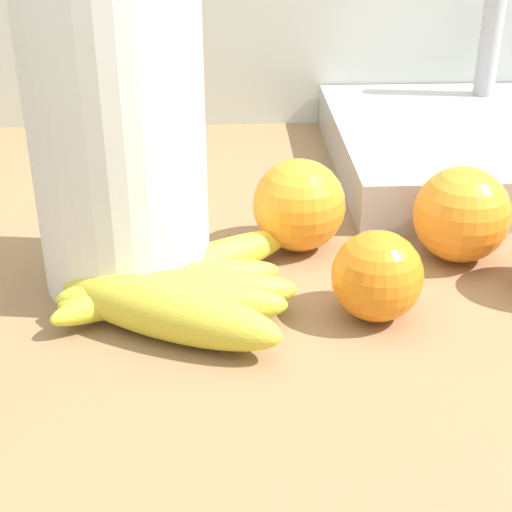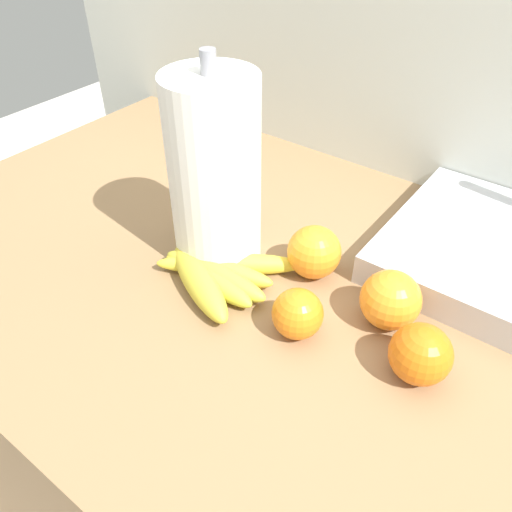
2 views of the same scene
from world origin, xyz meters
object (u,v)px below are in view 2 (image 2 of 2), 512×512
Objects in this scene: orange_back_left at (390,300)px; orange_far_right at (314,252)px; banana_bunch at (214,274)px; orange_right at (420,354)px; orange_back_right at (298,314)px; paper_towel_roll at (215,175)px.

orange_back_left is 0.13m from orange_far_right.
orange_right is (0.30, 0.02, 0.02)m from banana_bunch.
orange_far_right is at bearing 46.59° from banana_bunch.
orange_back_left reaches higher than orange_back_right.
orange_right is at bearing -23.28° from orange_far_right.
orange_back_right is at bearing -19.11° from paper_towel_roll.
banana_bunch is 0.14m from paper_towel_roll.
orange_right reaches higher than banana_bunch.
orange_right is (0.07, -0.06, -0.00)m from orange_back_left.
orange_back_left is at bearing 45.71° from orange_back_right.
orange_right is at bearing 10.39° from orange_back_right.
paper_towel_roll reaches higher than orange_back_left.
paper_towel_roll is (-0.14, -0.05, 0.10)m from orange_far_right.
orange_back_right is at bearing -169.61° from orange_right.
banana_bunch is 0.15m from orange_back_right.
orange_back_right reaches higher than banana_bunch.
banana_bunch is 0.64× the size of paper_towel_roll.
orange_far_right is 0.25× the size of paper_towel_roll.
paper_towel_roll is (-0.18, 0.06, 0.11)m from orange_back_right.
paper_towel_roll is at bearing 173.82° from orange_right.
banana_bunch is at bearing 177.49° from orange_back_right.
banana_bunch is at bearing -55.93° from paper_towel_roll.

